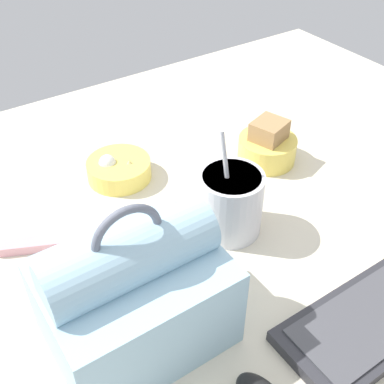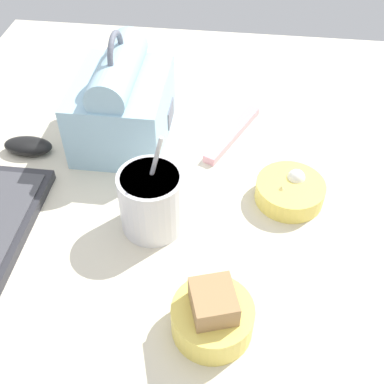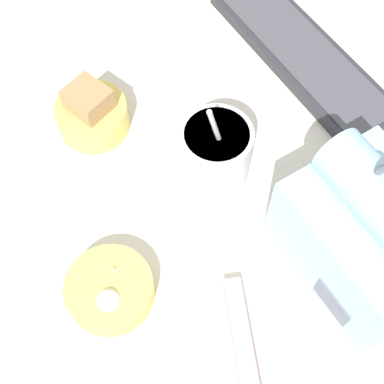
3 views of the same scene
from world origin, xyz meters
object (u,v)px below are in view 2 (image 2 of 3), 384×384
at_px(lunch_bag, 122,103).
at_px(computer_mouse, 28,146).
at_px(bento_bowl_snacks, 290,191).
at_px(chopstick_case, 232,134).
at_px(bento_bowl_sandwich, 213,316).
at_px(soup_cup, 152,200).

bearing_deg(lunch_bag, computer_mouse, 111.70).
distance_m(bento_bowl_snacks, chopstick_case, 0.19).
relative_size(bento_bowl_sandwich, bento_bowl_snacks, 0.95).
bearing_deg(lunch_bag, chopstick_case, -83.61).
height_order(lunch_bag, chopstick_case, lunch_bag).
xyz_separation_m(bento_bowl_sandwich, computer_mouse, (0.33, 0.38, -0.02)).
bearing_deg(soup_cup, bento_bowl_sandwich, -147.29).
height_order(lunch_bag, soup_cup, lunch_bag).
height_order(soup_cup, computer_mouse, soup_cup).
relative_size(lunch_bag, bento_bowl_snacks, 1.87).
relative_size(lunch_bag, computer_mouse, 2.36).
xyz_separation_m(lunch_bag, chopstick_case, (0.02, -0.21, -0.07)).
distance_m(soup_cup, bento_bowl_sandwich, 0.21).
bearing_deg(bento_bowl_snacks, bento_bowl_sandwich, 157.58).
xyz_separation_m(soup_cup, chopstick_case, (0.24, -0.11, -0.05)).
relative_size(soup_cup, chopstick_case, 0.98).
distance_m(computer_mouse, chopstick_case, 0.40).
bearing_deg(soup_cup, computer_mouse, 60.66).
relative_size(lunch_bag, soup_cup, 1.23).
height_order(computer_mouse, chopstick_case, computer_mouse).
bearing_deg(chopstick_case, soup_cup, 154.88).
height_order(bento_bowl_sandwich, computer_mouse, bento_bowl_sandwich).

